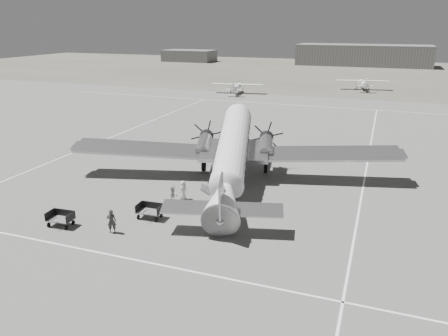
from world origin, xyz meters
TOP-DOWN VIEW (x-y plane):
  - ground at (0.00, 0.00)m, footprint 260.00×260.00m
  - taxi_line_near at (0.00, -14.00)m, footprint 60.00×0.15m
  - taxi_line_right at (12.00, 0.00)m, footprint 0.15×80.00m
  - taxi_line_left at (-18.00, 10.00)m, footprint 0.15×60.00m
  - taxi_line_horizon at (0.00, 40.00)m, footprint 90.00×0.15m
  - grass_infield at (0.00, 95.00)m, footprint 260.00×90.00m
  - hangar_main at (5.00, 120.00)m, footprint 42.00×14.00m
  - shed_secondary at (-55.00, 115.00)m, footprint 18.00×10.00m
  - dc3_airliner at (1.35, -0.24)m, footprint 33.82×27.37m
  - light_plane_left at (-14.60, 48.66)m, footprint 11.45×9.83m
  - light_plane_right at (8.49, 62.39)m, footprint 12.01×10.38m
  - baggage_cart_near at (-2.01, -8.53)m, footprint 1.91×1.39m
  - baggage_cart_far at (-7.14, -11.75)m, footprint 1.90×1.40m
  - ground_crew at (-3.25, -11.39)m, footprint 0.72×0.63m
  - ramp_agent at (-1.17, -6.40)m, footprint 1.02×1.10m
  - passenger at (-1.27, -4.50)m, footprint 0.69×0.86m

SIDE VIEW (x-z plane):
  - ground at x=0.00m, z-range 0.00..0.00m
  - grass_infield at x=0.00m, z-range 0.00..0.01m
  - taxi_line_near at x=0.00m, z-range 0.00..0.01m
  - taxi_line_right at x=12.00m, z-range 0.00..0.01m
  - taxi_line_left at x=-18.00m, z-range 0.00..0.01m
  - taxi_line_horizon at x=0.00m, z-range 0.00..0.01m
  - baggage_cart_far at x=-7.14m, z-range 0.00..1.02m
  - baggage_cart_near at x=-2.01m, z-range 0.00..1.05m
  - passenger at x=-1.27m, z-range 0.00..1.53m
  - ground_crew at x=-3.25m, z-range 0.00..1.66m
  - ramp_agent at x=-1.17m, z-range 0.00..1.82m
  - light_plane_left at x=-14.60m, z-range 0.00..2.13m
  - light_plane_right at x=8.49m, z-range 0.00..2.21m
  - shed_secondary at x=-55.00m, z-range 0.00..4.00m
  - dc3_airliner at x=1.35m, z-range 0.00..5.63m
  - hangar_main at x=5.00m, z-range 0.00..6.60m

